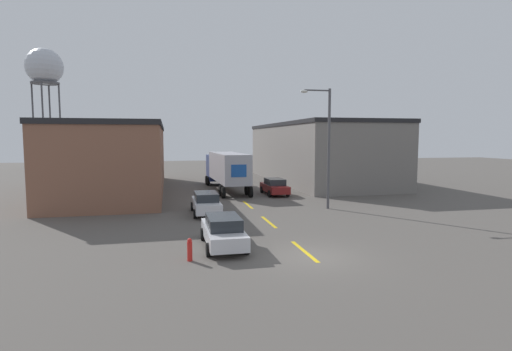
{
  "coord_description": "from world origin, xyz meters",
  "views": [
    {
      "loc": [
        -6.14,
        -16.35,
        5.23
      ],
      "look_at": [
        0.13,
        11.91,
        2.55
      ],
      "focal_mm": 28.0,
      "sensor_mm": 36.0,
      "label": 1
    }
  ],
  "objects_px": {
    "parked_car_left_far": "(206,203)",
    "street_lamp": "(326,141)",
    "fire_hydrant": "(190,250)",
    "parked_car_right_far": "(275,186)",
    "semi_truck": "(226,168)",
    "parked_car_left_near": "(223,231)",
    "water_tower": "(44,68)"
  },
  "relations": [
    {
      "from": "parked_car_right_far",
      "to": "street_lamp",
      "type": "distance_m",
      "value": 9.31
    },
    {
      "from": "parked_car_right_far",
      "to": "water_tower",
      "type": "xyz_separation_m",
      "value": [
        -29.59,
        38.37,
        16.22
      ]
    },
    {
      "from": "parked_car_left_near",
      "to": "street_lamp",
      "type": "height_order",
      "value": "street_lamp"
    },
    {
      "from": "semi_truck",
      "to": "parked_car_left_near",
      "type": "relative_size",
      "value": 2.71
    },
    {
      "from": "semi_truck",
      "to": "parked_car_right_far",
      "type": "height_order",
      "value": "semi_truck"
    },
    {
      "from": "parked_car_left_far",
      "to": "parked_car_left_near",
      "type": "bearing_deg",
      "value": -90.0
    },
    {
      "from": "semi_truck",
      "to": "parked_car_left_far",
      "type": "distance_m",
      "value": 13.11
    },
    {
      "from": "parked_car_left_far",
      "to": "fire_hydrant",
      "type": "bearing_deg",
      "value": -99.15
    },
    {
      "from": "street_lamp",
      "to": "semi_truck",
      "type": "bearing_deg",
      "value": 114.5
    },
    {
      "from": "parked_car_right_far",
      "to": "parked_car_left_near",
      "type": "relative_size",
      "value": 1.0
    },
    {
      "from": "semi_truck",
      "to": "parked_car_right_far",
      "type": "xyz_separation_m",
      "value": [
        3.96,
        -4.36,
        -1.51
      ]
    },
    {
      "from": "parked_car_left_far",
      "to": "parked_car_left_near",
      "type": "xyz_separation_m",
      "value": [
        0.0,
        -8.69,
        0.0
      ]
    },
    {
      "from": "parked_car_right_far",
      "to": "fire_hydrant",
      "type": "bearing_deg",
      "value": -115.18
    },
    {
      "from": "parked_car_right_far",
      "to": "street_lamp",
      "type": "bearing_deg",
      "value": -78.05
    },
    {
      "from": "semi_truck",
      "to": "fire_hydrant",
      "type": "relative_size",
      "value": 13.09
    },
    {
      "from": "semi_truck",
      "to": "parked_car_right_far",
      "type": "relative_size",
      "value": 2.71
    },
    {
      "from": "parked_car_right_far",
      "to": "fire_hydrant",
      "type": "height_order",
      "value": "parked_car_right_far"
    },
    {
      "from": "water_tower",
      "to": "parked_car_right_far",
      "type": "bearing_deg",
      "value": -52.36
    },
    {
      "from": "fire_hydrant",
      "to": "street_lamp",
      "type": "bearing_deg",
      "value": 45.54
    },
    {
      "from": "water_tower",
      "to": "fire_hydrant",
      "type": "bearing_deg",
      "value": -70.11
    },
    {
      "from": "parked_car_left_far",
      "to": "semi_truck",
      "type": "bearing_deg",
      "value": 75.76
    },
    {
      "from": "parked_car_left_near",
      "to": "fire_hydrant",
      "type": "distance_m",
      "value": 2.59
    },
    {
      "from": "semi_truck",
      "to": "parked_car_left_far",
      "type": "height_order",
      "value": "semi_truck"
    },
    {
      "from": "parked_car_right_far",
      "to": "parked_car_left_near",
      "type": "distance_m",
      "value": 18.41
    },
    {
      "from": "semi_truck",
      "to": "fire_hydrant",
      "type": "height_order",
      "value": "semi_truck"
    },
    {
      "from": "parked_car_left_far",
      "to": "fire_hydrant",
      "type": "xyz_separation_m",
      "value": [
        -1.71,
        -10.62,
        -0.29
      ]
    },
    {
      "from": "parked_car_left_near",
      "to": "street_lamp",
      "type": "distance_m",
      "value": 13.26
    },
    {
      "from": "parked_car_left_far",
      "to": "street_lamp",
      "type": "distance_m",
      "value": 9.86
    },
    {
      "from": "semi_truck",
      "to": "parked_car_left_near",
      "type": "height_order",
      "value": "semi_truck"
    },
    {
      "from": "parked_car_left_near",
      "to": "parked_car_right_far",
      "type": "bearing_deg",
      "value": 67.09
    },
    {
      "from": "street_lamp",
      "to": "fire_hydrant",
      "type": "bearing_deg",
      "value": -134.46
    },
    {
      "from": "parked_car_right_far",
      "to": "parked_car_left_near",
      "type": "bearing_deg",
      "value": -112.91
    }
  ]
}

